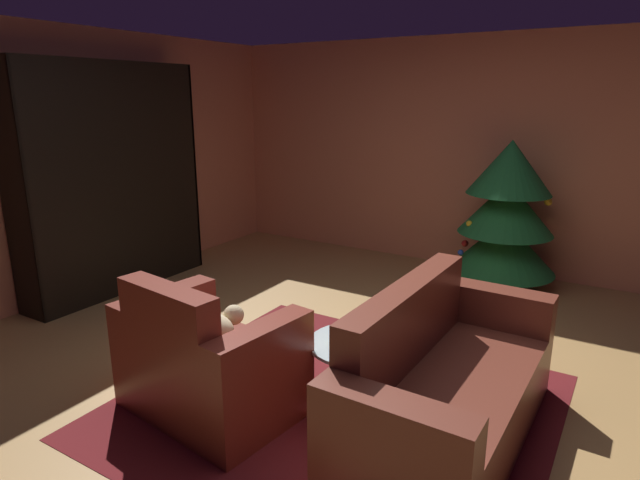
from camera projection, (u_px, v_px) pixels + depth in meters
ground_plane at (344, 383)px, 3.66m from camera, size 7.45×7.45×0.00m
wall_back at (480, 155)px, 5.85m from camera, size 6.33×0.06×2.54m
wall_left at (47, 167)px, 4.90m from camera, size 0.06×6.18×2.54m
area_rug at (336, 405)px, 3.40m from camera, size 2.55×2.39×0.01m
bookshelf_unit at (124, 180)px, 5.32m from camera, size 0.40×1.94×2.22m
armchair_red at (207, 364)px, 3.27m from camera, size 1.14×0.85×0.89m
couch_red at (444, 390)px, 3.00m from camera, size 0.79×1.79×0.89m
coffee_table at (359, 349)px, 3.34m from camera, size 0.63×0.63×0.42m
book_stack_on_table at (353, 338)px, 3.27m from camera, size 0.21×0.18×0.09m
bottle_on_table at (363, 338)px, 3.13m from camera, size 0.08×0.08×0.29m
decorated_tree at (506, 213)px, 5.31m from camera, size 1.04×1.04×1.50m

